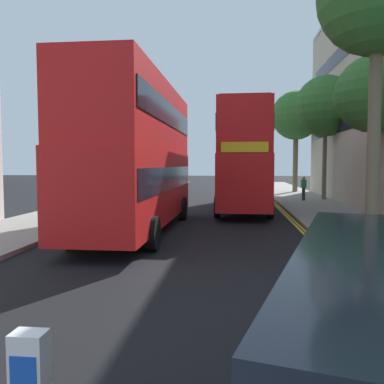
% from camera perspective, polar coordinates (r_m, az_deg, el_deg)
% --- Properties ---
extents(sidewalk_right, '(4.00, 80.00, 0.14)m').
position_cam_1_polar(sidewalk_right, '(16.95, 22.58, -4.82)').
color(sidewalk_right, gray).
rests_on(sidewalk_right, ground).
extents(sidewalk_left, '(4.00, 80.00, 0.14)m').
position_cam_1_polar(sidewalk_left, '(18.17, -20.85, -4.21)').
color(sidewalk_left, gray).
rests_on(sidewalk_left, ground).
extents(kerb_line_outer, '(0.10, 56.00, 0.01)m').
position_cam_1_polar(kerb_line_outer, '(14.54, 16.85, -6.37)').
color(kerb_line_outer, yellow).
rests_on(kerb_line_outer, ground).
extents(kerb_line_inner, '(0.10, 56.00, 0.01)m').
position_cam_1_polar(kerb_line_inner, '(14.51, 16.23, -6.38)').
color(kerb_line_inner, yellow).
rests_on(kerb_line_inner, ground).
extents(double_decker_bus_away, '(2.85, 10.83, 5.64)m').
position_cam_1_polar(double_decker_bus_away, '(15.38, -7.63, 5.64)').
color(double_decker_bus_away, red).
rests_on(double_decker_bus_away, ground).
extents(double_decker_bus_oncoming, '(2.94, 10.85, 5.64)m').
position_cam_1_polar(double_decker_bus_oncoming, '(22.65, 7.33, 5.09)').
color(double_decker_bus_oncoming, red).
rests_on(double_decker_bus_oncoming, ground).
extents(pedestrian_far, '(0.34, 0.22, 1.62)m').
position_cam_1_polar(pedestrian_far, '(28.02, 15.52, 0.57)').
color(pedestrian_far, '#2D2D38').
rests_on(pedestrian_far, sidewalk_right).
extents(street_tree_near, '(3.50, 3.50, 7.35)m').
position_cam_1_polar(street_tree_near, '(20.45, 24.38, 12.45)').
color(street_tree_near, '#6B6047').
rests_on(street_tree_near, sidewalk_right).
extents(street_tree_mid, '(4.29, 4.29, 8.86)m').
position_cam_1_polar(street_tree_mid, '(37.14, 14.53, 10.38)').
color(street_tree_mid, '#6B6047').
rests_on(street_tree_mid, sidewalk_right).
extents(street_tree_far, '(4.14, 4.14, 8.46)m').
position_cam_1_polar(street_tree_far, '(29.51, 18.40, 11.43)').
color(street_tree_far, '#6B6047').
rests_on(street_tree_far, sidewalk_right).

